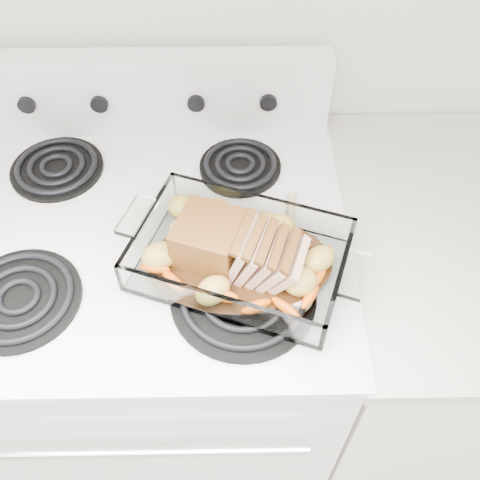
{
  "coord_description": "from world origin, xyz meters",
  "views": [
    {
      "loc": [
        0.18,
        1.0,
        1.71
      ],
      "look_at": [
        0.19,
        1.58,
        0.99
      ],
      "focal_mm": 40.0,
      "sensor_mm": 36.0,
      "label": 1
    }
  ],
  "objects_px": {
    "counter_right": "(424,341)",
    "baking_dish": "(240,260)",
    "electric_range": "(167,342)",
    "pork_roast": "(228,249)"
  },
  "relations": [
    {
      "from": "electric_range",
      "to": "counter_right",
      "type": "distance_m",
      "value": 0.67
    },
    {
      "from": "counter_right",
      "to": "electric_range",
      "type": "bearing_deg",
      "value": 179.9
    },
    {
      "from": "electric_range",
      "to": "pork_roast",
      "type": "bearing_deg",
      "value": -31.43
    },
    {
      "from": "electric_range",
      "to": "baking_dish",
      "type": "relative_size",
      "value": 3.16
    },
    {
      "from": "counter_right",
      "to": "baking_dish",
      "type": "xyz_separation_m",
      "value": [
        -0.48,
        -0.1,
        0.5
      ]
    },
    {
      "from": "electric_range",
      "to": "pork_roast",
      "type": "relative_size",
      "value": 5.04
    },
    {
      "from": "electric_range",
      "to": "baking_dish",
      "type": "height_order",
      "value": "electric_range"
    },
    {
      "from": "electric_range",
      "to": "pork_roast",
      "type": "distance_m",
      "value": 0.55
    },
    {
      "from": "pork_roast",
      "to": "electric_range",
      "type": "bearing_deg",
      "value": 150.62
    },
    {
      "from": "electric_range",
      "to": "baking_dish",
      "type": "distance_m",
      "value": 0.53
    }
  ]
}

